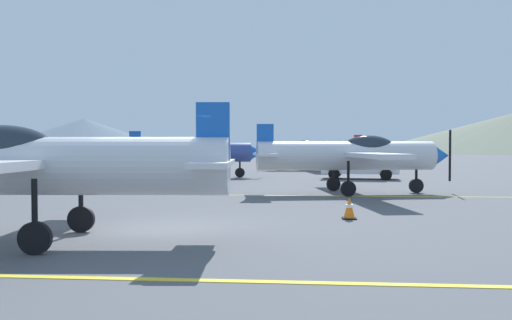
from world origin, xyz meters
name	(u,v)px	position (x,y,z in m)	size (l,w,h in m)	color
ground_plane	(164,232)	(0.00, 0.00, 0.00)	(400.00, 400.00, 0.00)	#54565B
apron_line_near	(92,278)	(0.00, -3.98, 0.01)	(80.00, 0.16, 0.01)	yellow
apron_line_far	(220,195)	(0.00, 8.28, 0.01)	(80.00, 0.16, 0.01)	yellow
airplane_near	(34,164)	(-2.23, -1.42, 1.55)	(8.02, 9.23, 2.76)	silver
airplane_mid	(353,155)	(5.18, 9.42, 1.55)	(8.06, 9.23, 2.76)	silver
airplane_far	(196,152)	(-3.03, 18.64, 1.55)	(8.08, 9.21, 2.76)	#33478C
airplane_back	(314,150)	(4.25, 28.83, 1.55)	(8.07, 9.23, 2.76)	white
car_sedan	(361,164)	(6.59, 18.44, 0.84)	(4.51, 2.49, 1.62)	white
traffic_cone_front	(349,208)	(4.30, 2.28, 0.29)	(0.36, 0.36, 0.59)	black
hill_left	(84,135)	(-69.24, 155.67, 5.55)	(65.47, 65.47, 11.09)	slate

